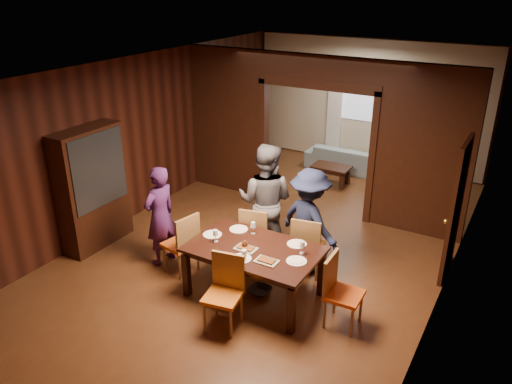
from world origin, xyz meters
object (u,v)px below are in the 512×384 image
Objects in this scene: dining_table at (254,272)px; chair_right at (344,293)px; person_purple at (160,216)px; sofa at (349,159)px; chair_far_r at (308,244)px; person_grey at (265,201)px; chair_far_l at (257,234)px; person_navy at (309,222)px; hutch at (92,188)px; coffee_table at (331,175)px; chair_left at (180,242)px; chair_near at (223,294)px.

chair_right reaches higher than dining_table.
person_purple is 5.40m from sofa.
person_purple is 1.64× the size of chair_far_r.
person_grey reaches higher than chair_far_l.
dining_table is at bearing 88.94° from chair_right.
chair_right is (3.01, -0.06, -0.31)m from person_purple.
hutch reaches higher than person_navy.
coffee_table is 4.79m from chair_right.
person_navy is at bearing 102.70° from sofa.
hutch reaches higher than chair_left.
chair_near is 3.15m from hutch.
sofa is (-0.18, 4.25, -0.65)m from person_grey.
sofa is 1.98× the size of chair_right.
sofa is 4.54m from chair_far_r.
dining_table is at bearing 100.13° from person_grey.
hutch is at bearing -118.30° from coffee_table.
dining_table is 4.42m from coffee_table.
hutch is (-3.41, -0.92, 0.52)m from chair_far_r.
person_purple reaches higher than dining_table.
person_purple is 1.64× the size of chair_right.
person_purple is 0.89× the size of dining_table.
dining_table is at bearing -81.61° from coffee_table.
person_purple is at bearing 87.43° from chair_right.
coffee_table is 0.82× the size of chair_far_l.
hutch reaches higher than coffee_table.
person_purple is 0.85× the size of person_grey.
chair_right is at bearing 142.57° from chair_far_l.
person_grey reaches higher than sofa.
chair_far_l is at bearing -4.03° from chair_far_r.
chair_left is at bearing -179.70° from dining_table.
chair_near is 0.48× the size of hutch.
hutch is (-3.38, -1.01, 0.18)m from person_navy.
person_navy reaches higher than dining_table.
person_navy is 0.85× the size of sofa.
chair_near is at bearing 99.35° from person_navy.
sofa is 0.96× the size of hutch.
chair_far_l is 2.77m from hutch.
person_purple reaches higher than chair_far_r.
person_navy is 1.96m from chair_left.
chair_left is (-1.28, -0.01, 0.10)m from dining_table.
coffee_table is (-0.64, 4.37, -0.18)m from dining_table.
coffee_table is at bearing 98.39° from dining_table.
sofa is at bearing -99.02° from person_grey.
coffee_table is (-0.22, 3.29, -0.73)m from person_grey.
chair_far_r is at bearing 132.20° from person_navy.
person_purple is 0.83× the size of sofa.
chair_left and chair_far_r have the same top height.
person_navy is 4.48m from sofa.
dining_table is at bearing 54.79° from chair_far_r.
sofa is 5.36m from dining_table.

